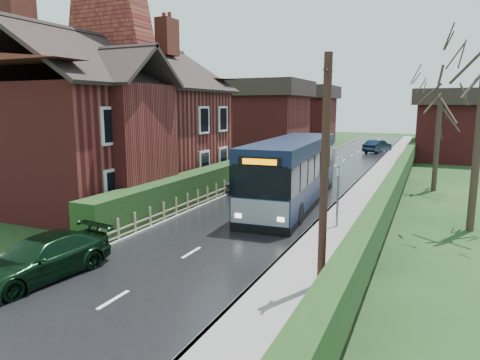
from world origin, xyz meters
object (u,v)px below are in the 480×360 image
at_px(bus_stop_sign, 338,181).
at_px(car_silver, 244,180).
at_px(bus, 292,173).
at_px(telegraph_pole, 324,175).
at_px(brick_house, 116,118).
at_px(car_green, 41,258).

bearing_deg(bus_stop_sign, car_silver, 152.38).
distance_m(bus, telegraph_pole, 10.41).
distance_m(brick_house, bus, 10.22).
relative_size(bus_stop_sign, telegraph_pole, 0.48).
bearing_deg(car_green, bus, 79.26).
bearing_deg(car_silver, brick_house, -131.09).
height_order(car_silver, telegraph_pole, telegraph_pole).
xyz_separation_m(bus, car_silver, (-3.78, 2.47, -1.04)).
distance_m(brick_house, car_silver, 8.14).
xyz_separation_m(bus, telegraph_pole, (3.82, -9.56, 1.56)).
xyz_separation_m(car_silver, bus_stop_sign, (6.80, -5.97, 1.39)).
xyz_separation_m(bus, bus_stop_sign, (3.02, -3.50, 0.35)).
height_order(brick_house, car_green, brick_house).
bearing_deg(car_green, brick_house, 126.16).
bearing_deg(telegraph_pole, car_silver, 120.98).
xyz_separation_m(brick_house, telegraph_pole, (13.53, -7.90, -1.15)).
bearing_deg(bus, car_green, -111.57).
height_order(bus, car_silver, bus).
height_order(bus_stop_sign, telegraph_pole, telegraph_pole).
bearing_deg(telegraph_pole, brick_house, 148.42).
height_order(brick_house, car_silver, brick_house).
bearing_deg(telegraph_pole, car_green, -162.94).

